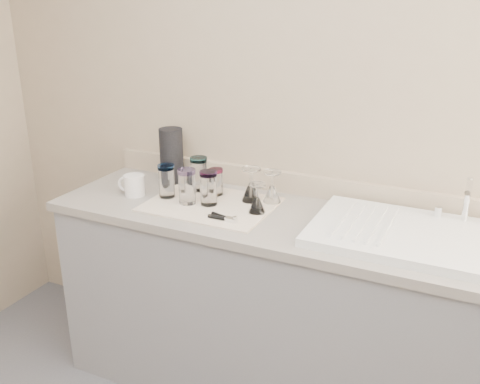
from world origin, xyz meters
The scene contains 15 objects.
room_envelope centered at (0.00, 0.00, 1.56)m, with size 3.54×3.50×2.52m.
counter_unit centered at (0.00, 1.20, 0.45)m, with size 2.06×0.62×0.90m.
sink_unit centered at (0.55, 1.20, 0.92)m, with size 0.82×0.50×0.22m.
dish_towel centered at (-0.34, 1.19, 0.90)m, with size 0.55×0.42×0.01m, color white.
tumbler_cyan centered at (-0.48, 1.32, 0.99)m, with size 0.08×0.08×0.16m.
tumbler_purple centered at (-0.37, 1.30, 0.97)m, with size 0.06×0.06×0.13m.
tumbler_magenta centered at (-0.56, 1.17, 0.99)m, with size 0.08×0.08×0.15m.
tumbler_blue centered at (-0.44, 1.15, 0.99)m, with size 0.08×0.08×0.16m.
tumbler_lavender centered at (-0.35, 1.17, 0.99)m, with size 0.08×0.08×0.15m.
goblet_back_left centered at (-0.20, 1.30, 0.96)m, with size 0.09×0.09×0.15m.
goblet_back_right centered at (-0.11, 1.32, 0.96)m, with size 0.08×0.08×0.14m.
goblet_front_right centered at (-0.12, 1.18, 0.95)m, with size 0.07×0.07×0.13m.
can_opener centered at (-0.21, 1.05, 0.92)m, with size 0.13×0.05×0.02m.
white_mug centered at (-0.73, 1.14, 0.95)m, with size 0.14×0.11×0.10m.
paper_towel_roll centered at (-0.67, 1.38, 1.03)m, with size 0.14×0.14×0.27m.
Camera 1 is at (0.73, -0.75, 1.78)m, focal length 40.00 mm.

